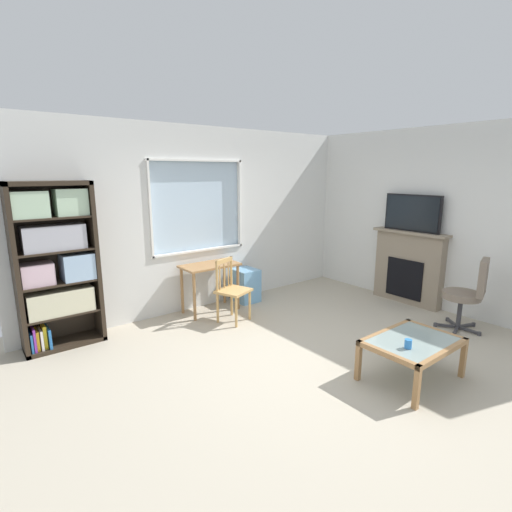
# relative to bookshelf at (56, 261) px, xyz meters

# --- Properties ---
(ground) EXTENTS (6.50, 5.64, 0.02)m
(ground) POSITION_rel_bookshelf_xyz_m (2.14, -2.07, -1.07)
(ground) COLOR #B2A893
(wall_back_with_window) EXTENTS (5.50, 0.15, 2.77)m
(wall_back_with_window) POSITION_rel_bookshelf_xyz_m (2.15, 0.24, 0.30)
(wall_back_with_window) COLOR silver
(wall_back_with_window) RESTS_ON ground
(wall_right) EXTENTS (0.12, 4.84, 2.77)m
(wall_right) POSITION_rel_bookshelf_xyz_m (4.95, -2.07, 0.32)
(wall_right) COLOR silver
(wall_right) RESTS_ON ground
(bookshelf) EXTENTS (0.90, 0.38, 2.00)m
(bookshelf) POSITION_rel_bookshelf_xyz_m (0.00, 0.00, 0.00)
(bookshelf) COLOR #2D2319
(bookshelf) RESTS_ON ground
(desk_under_window) EXTENTS (0.86, 0.48, 0.74)m
(desk_under_window) POSITION_rel_bookshelf_xyz_m (2.05, -0.11, -0.45)
(desk_under_window) COLOR #A37547
(desk_under_window) RESTS_ON ground
(wooden_chair) EXTENTS (0.53, 0.52, 0.90)m
(wooden_chair) POSITION_rel_bookshelf_xyz_m (2.08, -0.62, -0.60)
(wooden_chair) COLOR tan
(wooden_chair) RESTS_ON ground
(plastic_drawer_unit) EXTENTS (0.35, 0.40, 0.54)m
(plastic_drawer_unit) POSITION_rel_bookshelf_xyz_m (2.75, -0.06, -0.79)
(plastic_drawer_unit) COLOR #72ADDB
(plastic_drawer_unit) RESTS_ON ground
(fireplace) EXTENTS (0.26, 1.21, 1.18)m
(fireplace) POSITION_rel_bookshelf_xyz_m (4.79, -1.72, -0.47)
(fireplace) COLOR gray
(fireplace) RESTS_ON ground
(tv) EXTENTS (0.06, 0.92, 0.57)m
(tv) POSITION_rel_bookshelf_xyz_m (4.77, -1.72, 0.41)
(tv) COLOR black
(tv) RESTS_ON fireplace
(office_chair) EXTENTS (0.58, 0.56, 1.00)m
(office_chair) POSITION_rel_bookshelf_xyz_m (4.36, -2.86, -0.51)
(office_chair) COLOR #7A6B5B
(office_chair) RESTS_ON ground
(coffee_table) EXTENTS (0.95, 0.69, 0.43)m
(coffee_table) POSITION_rel_bookshelf_xyz_m (2.64, -3.07, -0.69)
(coffee_table) COLOR #8C9E99
(coffee_table) RESTS_ON ground
(sippy_cup) EXTENTS (0.07, 0.07, 0.09)m
(sippy_cup) POSITION_rel_bookshelf_xyz_m (2.42, -3.15, -0.59)
(sippy_cup) COLOR #337FD6
(sippy_cup) RESTS_ON coffee_table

